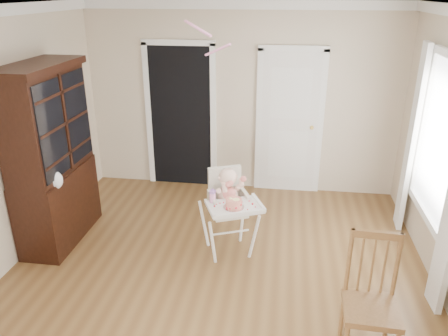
# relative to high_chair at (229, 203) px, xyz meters

# --- Properties ---
(floor) EXTENTS (5.00, 5.00, 0.00)m
(floor) POSITION_rel_high_chair_xyz_m (-0.06, -0.66, -0.63)
(floor) COLOR brown
(floor) RESTS_ON ground
(ceiling) EXTENTS (5.00, 5.00, 0.00)m
(ceiling) POSITION_rel_high_chair_xyz_m (-0.06, -0.66, 2.07)
(ceiling) COLOR white
(ceiling) RESTS_ON wall_back
(wall_back) EXTENTS (4.50, 0.00, 4.50)m
(wall_back) POSITION_rel_high_chair_xyz_m (-0.06, 1.84, 0.72)
(wall_back) COLOR #C3B498
(wall_back) RESTS_ON floor
(crown_molding) EXTENTS (4.50, 5.00, 0.12)m
(crown_molding) POSITION_rel_high_chair_xyz_m (-0.06, -0.66, 2.01)
(crown_molding) COLOR white
(crown_molding) RESTS_ON ceiling
(doorway) EXTENTS (1.06, 0.05, 2.22)m
(doorway) POSITION_rel_high_chair_xyz_m (-0.96, 1.83, 0.48)
(doorway) COLOR black
(doorway) RESTS_ON wall_back
(closet_door) EXTENTS (0.96, 0.09, 2.13)m
(closet_door) POSITION_rel_high_chair_xyz_m (0.64, 1.82, 0.40)
(closet_door) COLOR white
(closet_door) RESTS_ON wall_back
(window_right) EXTENTS (0.13, 1.84, 2.30)m
(window_right) POSITION_rel_high_chair_xyz_m (2.11, 0.14, 0.66)
(window_right) COLOR white
(window_right) RESTS_ON wall_right
(high_chair) EXTENTS (0.81, 0.89, 1.02)m
(high_chair) POSITION_rel_high_chair_xyz_m (0.00, 0.00, 0.00)
(high_chair) COLOR white
(high_chair) RESTS_ON floor
(baby) EXTENTS (0.35, 0.26, 0.48)m
(baby) POSITION_rel_high_chair_xyz_m (-0.01, 0.02, 0.16)
(baby) COLOR beige
(baby) RESTS_ON high_chair
(cake) EXTENTS (0.22, 0.22, 0.10)m
(cake) POSITION_rel_high_chair_xyz_m (0.09, -0.25, 0.13)
(cake) COLOR silver
(cake) RESTS_ON high_chair
(sippy_cup) EXTENTS (0.07, 0.07, 0.17)m
(sippy_cup) POSITION_rel_high_chair_xyz_m (-0.15, -0.15, 0.15)
(sippy_cup) COLOR #F495C5
(sippy_cup) RESTS_ON high_chair
(china_cabinet) EXTENTS (0.56, 1.25, 2.11)m
(china_cabinet) POSITION_rel_high_chair_xyz_m (-2.05, 0.03, 0.43)
(china_cabinet) COLOR black
(china_cabinet) RESTS_ON floor
(dining_chair) EXTENTS (0.45, 0.45, 1.07)m
(dining_chair) POSITION_rel_high_chair_xyz_m (1.33, -1.34, -0.13)
(dining_chair) COLOR brown
(dining_chair) RESTS_ON floor
(streamer) EXTENTS (0.37, 0.36, 0.15)m
(streamer) POSITION_rel_high_chair_xyz_m (-0.43, 0.59, 1.81)
(streamer) COLOR #FE93C5
(streamer) RESTS_ON ceiling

